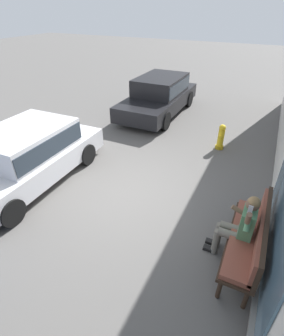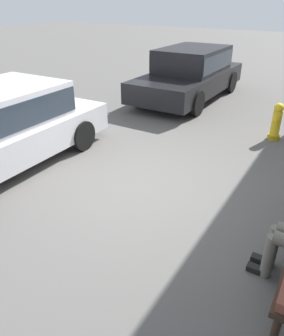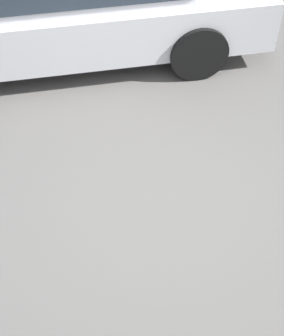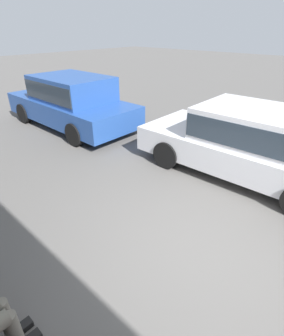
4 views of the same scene
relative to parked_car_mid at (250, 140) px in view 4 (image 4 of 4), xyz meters
The scene contains 3 objects.
ground_plane 2.68m from the parked_car_mid, 102.11° to the left, with size 60.00×60.00×0.00m, color #565451.
parked_car_mid is the anchor object (origin of this frame).
parked_car_far 5.25m from the parked_car_mid, ahead, with size 4.49×1.94×1.53m.
Camera 4 is at (-1.15, 2.60, 2.78)m, focal length 28.00 mm.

